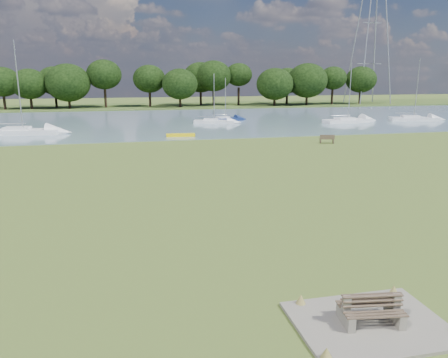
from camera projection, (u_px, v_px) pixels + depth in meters
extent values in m
plane|color=olive|center=(241.00, 195.00, 25.55)|extent=(220.00, 220.00, 0.00)
cube|color=gray|center=(169.00, 121.00, 65.37)|extent=(220.00, 40.00, 0.10)
cube|color=#4C6626|center=(155.00, 107.00, 93.81)|extent=(220.00, 20.00, 0.40)
cube|color=gray|center=(370.00, 324.00, 12.26)|extent=(4.20, 3.20, 0.10)
cube|color=gray|center=(346.00, 317.00, 12.15)|extent=(0.35, 1.02, 0.42)
cube|color=gray|center=(347.00, 304.00, 12.06)|extent=(0.23, 0.20, 0.52)
cube|color=gray|center=(395.00, 314.00, 12.26)|extent=(0.35, 1.02, 0.42)
cube|color=gray|center=(396.00, 302.00, 12.17)|extent=(0.23, 0.20, 0.52)
cube|color=brown|center=(376.00, 314.00, 11.85)|extent=(1.75, 0.61, 0.04)
cube|color=brown|center=(373.00, 301.00, 12.01)|extent=(1.71, 0.36, 0.42)
cube|color=brown|center=(367.00, 303.00, 12.46)|extent=(1.75, 0.61, 0.04)
cube|color=brown|center=(371.00, 298.00, 12.16)|extent=(1.71, 0.36, 0.42)
cube|color=brown|center=(320.00, 141.00, 44.32)|extent=(0.19, 0.45, 0.45)
cube|color=brown|center=(333.00, 141.00, 44.26)|extent=(0.19, 0.45, 0.45)
cube|color=brown|center=(327.00, 139.00, 44.23)|extent=(1.53, 0.82, 0.05)
cube|color=brown|center=(327.00, 137.00, 43.99)|extent=(1.43, 0.44, 0.44)
cube|color=yellow|center=(181.00, 135.00, 48.80)|extent=(3.25, 1.06, 0.32)
cylinder|color=#90949B|center=(368.00, 21.00, 95.20)|extent=(0.26, 0.26, 35.71)
cylinder|color=#90949B|center=(389.00, 22.00, 96.30)|extent=(0.26, 0.26, 35.71)
cylinder|color=#90949B|center=(356.00, 24.00, 100.06)|extent=(0.26, 0.26, 35.71)
cylinder|color=#90949B|center=(376.00, 24.00, 101.15)|extent=(0.26, 0.26, 35.71)
cylinder|color=black|center=(37.00, 100.00, 84.65)|extent=(0.45, 0.45, 3.42)
ellipsoid|color=black|center=(35.00, 78.00, 83.67)|extent=(6.27, 6.27, 5.33)
cylinder|color=black|center=(74.00, 99.00, 86.12)|extent=(0.45, 0.45, 3.68)
ellipsoid|color=black|center=(73.00, 76.00, 85.06)|extent=(7.17, 7.17, 6.09)
cylinder|color=black|center=(111.00, 100.00, 87.71)|extent=(0.45, 0.45, 2.90)
ellipsoid|color=black|center=(110.00, 82.00, 86.87)|extent=(8.07, 8.07, 6.86)
cylinder|color=black|center=(146.00, 99.00, 89.17)|extent=(0.45, 0.45, 3.16)
ellipsoid|color=black|center=(145.00, 80.00, 88.27)|extent=(6.27, 6.27, 5.33)
cylinder|color=black|center=(180.00, 98.00, 90.64)|extent=(0.45, 0.45, 3.42)
ellipsoid|color=black|center=(180.00, 78.00, 89.66)|extent=(7.17, 7.17, 6.09)
cylinder|color=black|center=(213.00, 97.00, 92.11)|extent=(0.45, 0.45, 3.68)
ellipsoid|color=black|center=(213.00, 75.00, 91.06)|extent=(8.07, 8.07, 6.86)
cylinder|color=black|center=(245.00, 99.00, 93.70)|extent=(0.45, 0.45, 2.90)
ellipsoid|color=black|center=(245.00, 82.00, 92.87)|extent=(6.27, 6.27, 5.33)
cylinder|color=black|center=(276.00, 98.00, 95.17)|extent=(0.45, 0.45, 3.16)
ellipsoid|color=black|center=(277.00, 80.00, 94.26)|extent=(7.17, 7.17, 6.09)
cylinder|color=black|center=(306.00, 97.00, 96.64)|extent=(0.45, 0.45, 3.42)
ellipsoid|color=black|center=(307.00, 77.00, 95.66)|extent=(8.07, 8.07, 6.86)
cylinder|color=black|center=(335.00, 96.00, 98.11)|extent=(0.45, 0.45, 3.68)
ellipsoid|color=black|center=(336.00, 75.00, 97.05)|extent=(6.27, 6.27, 5.33)
cylinder|color=black|center=(363.00, 97.00, 99.70)|extent=(0.45, 0.45, 2.90)
ellipsoid|color=black|center=(364.00, 81.00, 98.86)|extent=(7.17, 7.17, 6.09)
cube|color=navy|center=(225.00, 119.00, 64.90)|extent=(5.56, 2.79, 0.60)
cube|color=white|center=(223.00, 117.00, 64.62)|extent=(2.11, 1.61, 0.39)
cylinder|color=#A5A8AD|center=(225.00, 98.00, 64.18)|extent=(0.10, 0.10, 5.81)
cube|color=white|center=(23.00, 131.00, 50.49)|extent=(8.22, 3.07, 0.80)
cube|color=white|center=(17.00, 127.00, 50.30)|extent=(2.98, 2.05, 0.51)
cylinder|color=#A5A8AD|center=(18.00, 85.00, 49.28)|extent=(0.14, 0.14, 9.96)
cube|color=white|center=(348.00, 120.00, 62.72)|extent=(7.63, 3.05, 0.68)
cube|color=white|center=(345.00, 117.00, 62.42)|extent=(2.79, 1.96, 0.44)
cylinder|color=#A5A8AD|center=(350.00, 91.00, 61.76)|extent=(0.12, 0.12, 7.86)
cube|color=white|center=(214.00, 121.00, 61.76)|extent=(5.91, 3.16, 0.61)
cube|color=white|center=(211.00, 118.00, 61.71)|extent=(2.27, 1.77, 0.39)
cylinder|color=#A5A8AD|center=(214.00, 97.00, 60.98)|extent=(0.10, 0.10, 6.43)
cube|color=white|center=(414.00, 118.00, 65.19)|extent=(7.23, 3.75, 0.71)
cube|color=white|center=(410.00, 115.00, 65.12)|extent=(2.76, 2.13, 0.46)
cylinder|color=#A5A8AD|center=(417.00, 88.00, 64.15)|extent=(0.12, 0.12, 8.57)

